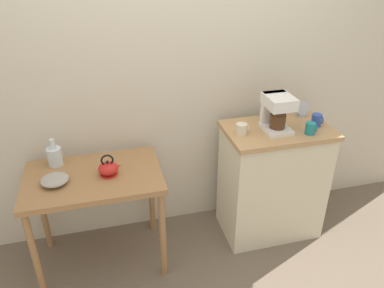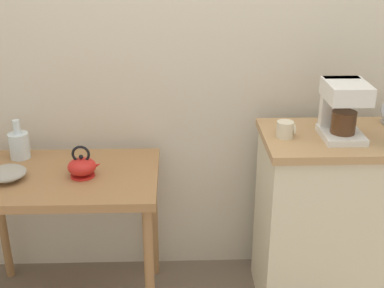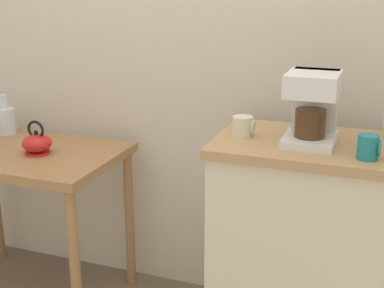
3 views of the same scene
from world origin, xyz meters
The scene contains 8 objects.
back_wall centered at (0.10, 0.39, 1.40)m, with size 4.40×0.10×2.80m, color beige.
wooden_table centered at (-0.66, -0.01, 0.65)m, with size 0.89×0.57×0.74m.
kitchen_counter centered at (0.65, 0.02, 0.46)m, with size 0.76×0.48×0.91m.
bowl_stoneware centered at (-0.89, -0.05, 0.78)m, with size 0.17×0.17×0.06m.
teakettle centered at (-0.56, -0.03, 0.79)m, with size 0.16×0.13×0.15m.
glass_carafe_vase centered at (-0.90, 0.19, 0.81)m, with size 0.10×0.10×0.20m.
coffee_maker centered at (0.62, 0.01, 1.06)m, with size 0.18×0.22×0.26m.
mug_small_cream centered at (0.36, 0.00, 0.95)m, with size 0.08×0.08×0.08m.
Camera 2 is at (-0.13, -2.13, 1.79)m, focal length 47.66 mm.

